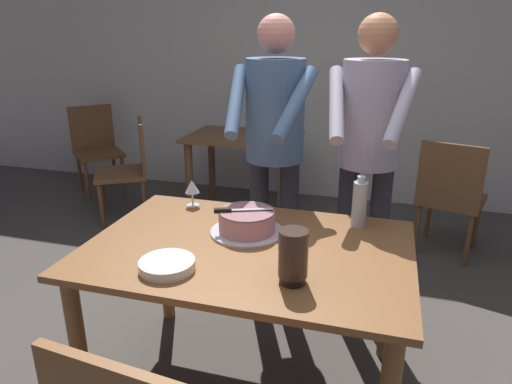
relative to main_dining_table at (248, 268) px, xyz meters
name	(u,v)px	position (x,y,z in m)	size (l,w,h in m)	color
ground_plane	(249,383)	(0.00, 0.00, -0.64)	(14.00, 14.00, 0.00)	#4C4742
back_wall	(335,62)	(0.00, 2.85, 0.71)	(10.00, 0.12, 2.70)	silver
main_dining_table	(248,268)	(0.00, 0.00, 0.00)	(1.40, 0.95, 0.75)	brown
cake_on_platter	(247,223)	(-0.04, 0.13, 0.16)	(0.34, 0.34, 0.11)	silver
cake_knife	(231,210)	(-0.11, 0.10, 0.23)	(0.26, 0.12, 0.02)	silver
plate_stack	(167,265)	(-0.24, -0.29, 0.13)	(0.22, 0.22, 0.04)	white
wine_glass_near	(192,187)	(-0.43, 0.38, 0.22)	(0.08, 0.08, 0.14)	silver
water_bottle	(359,203)	(0.44, 0.35, 0.23)	(0.07, 0.07, 0.25)	silver
hurricane_lamp	(293,256)	(0.25, -0.25, 0.22)	(0.11, 0.11, 0.21)	black
person_cutting_cake	(274,138)	(-0.06, 0.69, 0.44)	(0.47, 0.56, 1.72)	#2D2D38
person_standing_beside	(369,143)	(0.45, 0.72, 0.44)	(0.47, 0.56, 1.72)	#2D2D38
background_table	(243,153)	(-0.70, 2.15, -0.06)	(1.00, 0.70, 0.74)	brown
background_chair_0	(129,166)	(-1.64, 1.73, -0.15)	(0.60, 0.60, 0.90)	brown
background_chair_1	(450,195)	(1.03, 1.72, -0.15)	(0.55, 0.55, 0.90)	brown
background_chair_2	(96,146)	(-2.36, 2.29, -0.15)	(0.62, 0.62, 0.90)	brown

